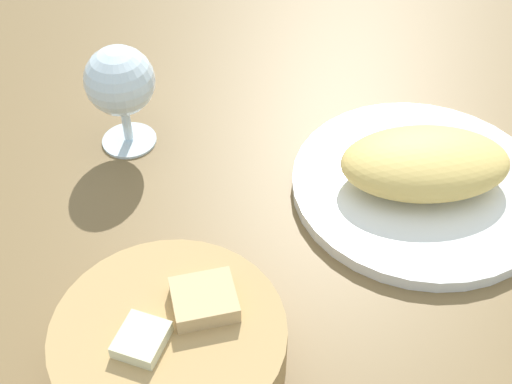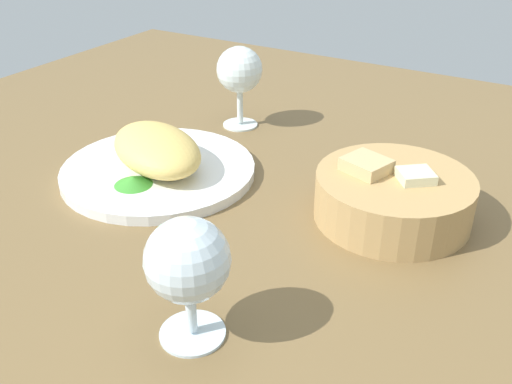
# 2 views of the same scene
# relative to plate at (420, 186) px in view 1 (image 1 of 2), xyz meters

# --- Properties ---
(ground_plane) EXTENTS (1.40, 1.40, 0.02)m
(ground_plane) POSITION_rel_plate_xyz_m (0.15, -0.05, -0.02)
(ground_plane) COLOR brown
(plate) EXTENTS (0.27, 0.27, 0.01)m
(plate) POSITION_rel_plate_xyz_m (0.00, 0.00, 0.00)
(plate) COLOR white
(plate) RESTS_ON ground_plane
(omelette) EXTENTS (0.20, 0.17, 0.05)m
(omelette) POSITION_rel_plate_xyz_m (0.00, 0.00, 0.03)
(omelette) COLOR #DFBD62
(omelette) RESTS_ON plate
(lettuce_garnish) EXTENTS (0.05, 0.05, 0.01)m
(lettuce_garnish) POSITION_rel_plate_xyz_m (0.01, -0.06, 0.01)
(lettuce_garnish) COLOR #388C2D
(lettuce_garnish) RESTS_ON plate
(bread_basket) EXTENTS (0.19, 0.19, 0.07)m
(bread_basket) POSITION_rel_plate_xyz_m (0.32, 0.06, 0.02)
(bread_basket) COLOR tan
(bread_basket) RESTS_ON ground_plane
(wine_glass_near) EXTENTS (0.08, 0.08, 0.12)m
(wine_glass_near) POSITION_rel_plate_xyz_m (0.23, -0.23, 0.07)
(wine_glass_near) COLOR silver
(wine_glass_near) RESTS_ON ground_plane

